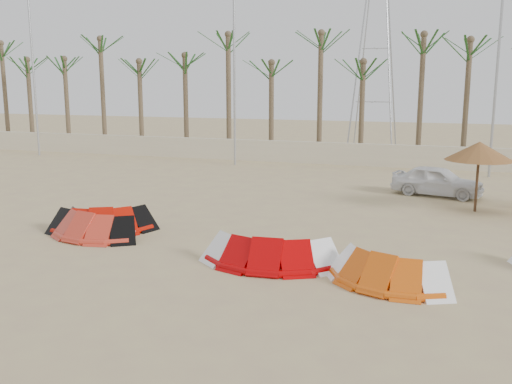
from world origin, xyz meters
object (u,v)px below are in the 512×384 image
(parasol_left, at_px, (479,151))
(car, at_px, (437,181))
(kite_red_left, at_px, (108,217))
(kite_orange, at_px, (387,266))
(kite_red_right, at_px, (274,248))
(kite_red_mid, at_px, (97,222))

(parasol_left, distance_m, car, 3.51)
(kite_red_left, distance_m, kite_orange, 9.62)
(car, bearing_deg, kite_red_right, 173.72)
(kite_red_left, xyz_separation_m, kite_red_right, (6.26, -1.64, 0.00))
(kite_orange, height_order, car, car)
(kite_red_left, relative_size, car, 1.00)
(kite_orange, bearing_deg, kite_red_mid, 170.54)
(kite_red_right, xyz_separation_m, parasol_left, (5.46, 8.39, 1.88))
(kite_red_mid, height_order, parasol_left, parasol_left)
(kite_red_mid, bearing_deg, kite_red_left, 94.55)
(kite_red_mid, bearing_deg, kite_orange, -9.46)
(kite_red_left, distance_m, car, 13.99)
(kite_red_left, height_order, parasol_left, parasol_left)
(kite_red_left, bearing_deg, kite_orange, -13.55)
(kite_red_mid, relative_size, car, 0.93)
(kite_red_left, distance_m, parasol_left, 13.65)
(car, bearing_deg, parasol_left, -138.65)
(kite_orange, relative_size, parasol_left, 1.31)
(kite_red_right, bearing_deg, kite_orange, -11.28)
(kite_red_left, xyz_separation_m, kite_orange, (9.35, -2.25, -0.00))
(kite_red_right, bearing_deg, car, 70.15)
(kite_orange, height_order, parasol_left, parasol_left)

